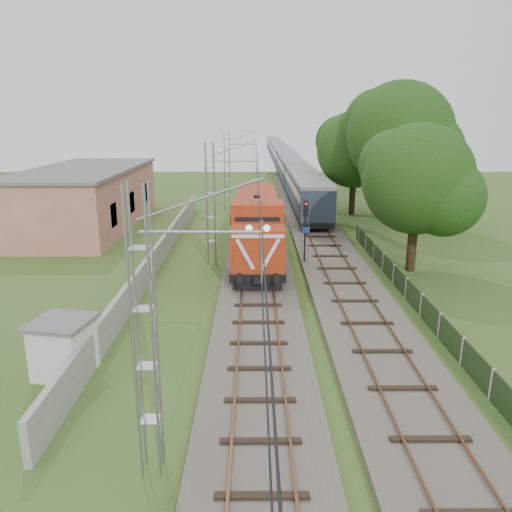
{
  "coord_description": "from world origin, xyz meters",
  "views": [
    {
      "loc": [
        -0.18,
        -19.79,
        9.5
      ],
      "look_at": [
        -0.1,
        6.27,
        2.2
      ],
      "focal_mm": 35.0,
      "sensor_mm": 36.0,
      "label": 1
    }
  ],
  "objects_px": {
    "coach_rake": "(282,156)",
    "signal_post": "(306,221)",
    "relay_hut": "(64,347)",
    "locomotive": "(257,223)"
  },
  "relations": [
    {
      "from": "coach_rake",
      "to": "signal_post",
      "type": "height_order",
      "value": "signal_post"
    },
    {
      "from": "coach_rake",
      "to": "relay_hut",
      "type": "bearing_deg",
      "value": -99.08
    },
    {
      "from": "signal_post",
      "to": "relay_hut",
      "type": "bearing_deg",
      "value": -126.62
    },
    {
      "from": "coach_rake",
      "to": "relay_hut",
      "type": "distance_m",
      "value": 78.6
    },
    {
      "from": "coach_rake",
      "to": "relay_hut",
      "type": "xyz_separation_m",
      "value": [
        -12.4,
        -77.61,
        -1.35
      ]
    },
    {
      "from": "coach_rake",
      "to": "relay_hut",
      "type": "relative_size",
      "value": 43.99
    },
    {
      "from": "signal_post",
      "to": "relay_hut",
      "type": "relative_size",
      "value": 1.76
    },
    {
      "from": "relay_hut",
      "to": "signal_post",
      "type": "bearing_deg",
      "value": 53.38
    },
    {
      "from": "locomotive",
      "to": "coach_rake",
      "type": "height_order",
      "value": "locomotive"
    },
    {
      "from": "signal_post",
      "to": "relay_hut",
      "type": "height_order",
      "value": "signal_post"
    }
  ]
}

